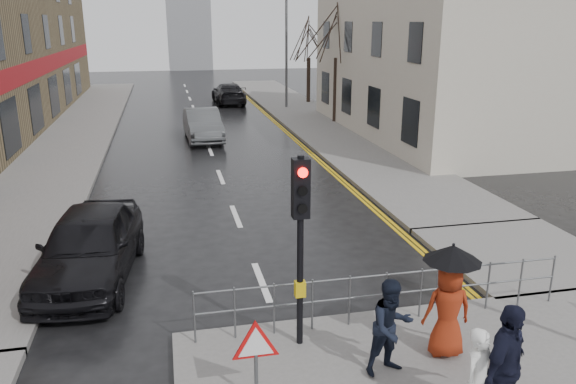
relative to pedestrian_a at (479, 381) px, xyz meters
name	(u,v)px	position (x,y,z in m)	size (l,w,h in m)	color
ground	(291,357)	(-2.07, 2.44, -0.91)	(120.00, 120.00, 0.00)	black
left_pavement	(77,129)	(-8.57, 25.44, -0.84)	(4.00, 44.00, 0.14)	#605E5B
right_pavement	(305,115)	(4.43, 27.44, -0.84)	(4.00, 40.00, 0.14)	#605E5B
pavement_bridge_right	(521,254)	(4.43, 5.44, -0.84)	(4.00, 4.20, 0.14)	#605E5B
building_right_cream	(448,38)	(9.93, 20.44, 3.87)	(9.00, 16.40, 10.10)	beige
traffic_signal_near_left	(301,219)	(-1.87, 2.63, 1.55)	(0.28, 0.27, 3.40)	black
guard_railing_front	(386,286)	(-0.12, 3.04, -0.05)	(7.14, 0.04, 1.00)	#595B5E
warning_sign	(256,348)	(-2.87, 1.23, 0.13)	(0.80, 0.07, 1.35)	#595B5E
street_lamp	(284,35)	(3.75, 30.44, 3.80)	(1.83, 0.25, 8.00)	#595B5E
tree_near	(337,29)	(5.43, 24.44, 4.23)	(2.40, 2.40, 6.58)	#30231A
tree_far	(309,39)	(5.93, 32.44, 3.51)	(2.40, 2.40, 5.64)	#30231A
pedestrian_a	(479,381)	(0.00, 0.00, 0.00)	(0.56, 0.37, 1.54)	white
pedestrian_b	(391,327)	(-0.65, 1.50, 0.04)	(0.78, 0.61, 1.61)	black
pedestrian_with_umbrella	(449,295)	(0.47, 1.78, 0.33)	(0.96, 0.96, 2.00)	maroon
pedestrian_d	(505,369)	(0.33, -0.07, 0.18)	(1.11, 0.46, 1.90)	black
car_parked	(89,245)	(-5.77, 6.44, -0.10)	(1.91, 4.74, 1.61)	black
car_mid	(203,125)	(-2.19, 21.41, -0.16)	(1.59, 4.56, 1.50)	#46494B
car_far	(229,93)	(0.49, 33.70, -0.20)	(1.99, 4.91, 1.42)	black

